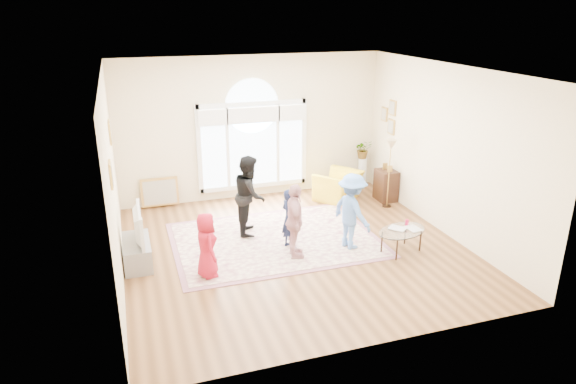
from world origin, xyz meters
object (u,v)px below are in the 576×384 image
object	(u,v)px
area_rug	(275,240)
tv_console	(137,252)
armchair	(338,186)
coffee_table	(402,231)
television	(135,225)

from	to	relation	value
area_rug	tv_console	size ratio (longest dim) A/B	3.60
tv_console	armchair	world-z (taller)	armchair
area_rug	coffee_table	bearing A→B (deg)	-30.18
armchair	coffee_table	bearing A→B (deg)	51.86
tv_console	coffee_table	size ratio (longest dim) A/B	0.89
area_rug	television	xyz separation A→B (m)	(-2.50, -0.17, 0.70)
coffee_table	armchair	size ratio (longest dim) A/B	1.15
area_rug	tv_console	world-z (taller)	tv_console
armchair	tv_console	bearing A→B (deg)	-15.93
area_rug	television	size ratio (longest dim) A/B	3.56
area_rug	armchair	world-z (taller)	armchair
area_rug	coffee_table	xyz separation A→B (m)	(2.01, -1.17, 0.39)
tv_console	armchair	distance (m)	4.88
tv_console	coffee_table	bearing A→B (deg)	-12.50
coffee_table	television	bearing A→B (deg)	148.91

